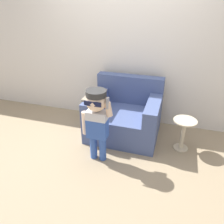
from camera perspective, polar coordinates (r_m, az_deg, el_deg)
ground_plane at (r=3.44m, az=-0.35°, el=-6.65°), size 10.00×10.00×0.00m
wall_back at (r=3.58m, az=3.14°, el=17.37°), size 10.00×0.05×2.60m
armchair at (r=3.40m, az=3.30°, el=-0.98°), size 1.08×0.88×0.86m
person_child at (r=2.68m, az=-4.02°, el=-0.90°), size 0.41×0.30×0.99m
side_table at (r=3.21m, az=18.13°, el=-4.92°), size 0.32×0.32×0.47m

